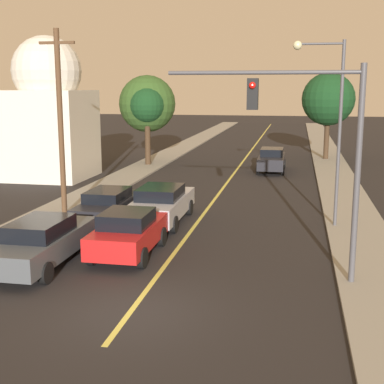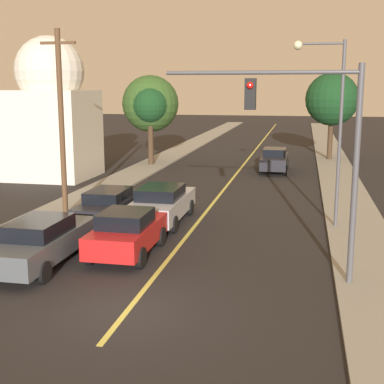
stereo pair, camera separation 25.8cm
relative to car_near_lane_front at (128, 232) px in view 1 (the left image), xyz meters
name	(u,v)px [view 1 (the left image)]	position (x,y,z in m)	size (l,w,h in m)	color
ground_plane	(131,312)	(1.53, -4.62, -0.83)	(200.00, 200.00, 0.00)	black
road_surface	(250,152)	(1.53, 31.38, -0.83)	(10.96, 80.00, 0.01)	black
sidewalk_left	(178,150)	(-5.19, 31.38, -0.77)	(2.50, 80.00, 0.12)	gray
sidewalk_right	(326,153)	(8.26, 31.38, -0.77)	(2.50, 80.00, 0.12)	gray
car_near_lane_front	(128,232)	(0.00, 0.00, 0.00)	(1.96, 4.15, 1.61)	red
car_near_lane_second	(161,204)	(0.00, 4.69, 0.02)	(2.05, 5.14, 1.63)	#A5A8B2
car_outer_lane_front	(43,242)	(-2.41, -1.60, -0.01)	(1.88, 5.19, 1.60)	#474C51
car_outer_lane_second	(109,204)	(-2.41, 4.74, -0.09)	(1.90, 5.04, 1.39)	black
car_far_oncoming	(272,160)	(4.00, 20.19, 0.00)	(1.86, 4.86, 1.62)	black
traffic_signal_mast	(312,134)	(6.10, -1.49, 3.64)	(5.64, 0.42, 6.36)	#47474C
streetlamp_right	(329,109)	(6.90, 5.24, 4.11)	(2.06, 0.36, 7.54)	#47474C
utility_pole_left	(60,121)	(-4.54, 4.76, 3.53)	(1.60, 0.24, 8.16)	#513823
tree_left_near	(147,106)	(-5.24, 21.13, 3.62)	(2.69, 2.69, 5.76)	#3D2B1C
tree_left_far	(147,104)	(-5.55, 22.27, 3.74)	(4.27, 4.27, 6.60)	#3D2B1C
tree_right_near	(328,99)	(8.02, 27.01, 4.03)	(4.18, 4.18, 6.85)	#3D2B1C
domed_building_left	(49,111)	(-9.94, 14.76, 3.46)	(4.99, 4.99, 9.00)	beige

